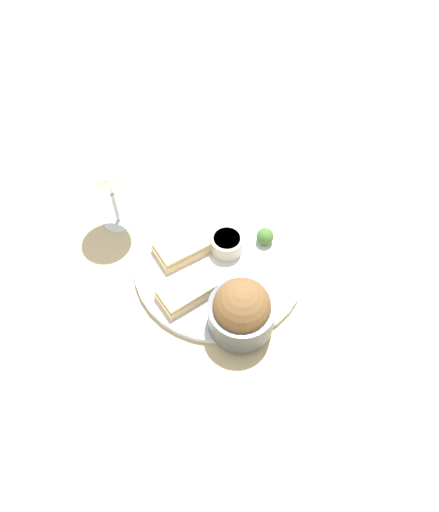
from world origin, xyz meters
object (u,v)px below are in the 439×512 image
cheese_toast_far (188,292)px  sauce_ramekin (227,243)px  cheese_toast_near (183,247)px  salad_bowl (241,311)px  wine_glass (108,179)px

cheese_toast_far → sauce_ramekin: bearing=4.9°
cheese_toast_near → cheese_toast_far: same height
cheese_toast_near → cheese_toast_far: 0.09m
salad_bowl → cheese_toast_far: (-0.02, 0.10, -0.03)m
salad_bowl → wine_glass: (0.03, 0.32, 0.06)m
sauce_ramekin → cheese_toast_far: sauce_ramekin is taller
salad_bowl → sauce_ramekin: (0.10, 0.11, -0.02)m
salad_bowl → cheese_toast_near: size_ratio=0.95×
salad_bowl → wine_glass: wine_glass is taller
salad_bowl → cheese_toast_near: bearing=73.7°
cheese_toast_near → sauce_ramekin: bearing=-47.5°
cheese_toast_far → wine_glass: bearing=77.9°
sauce_ramekin → cheese_toast_far: 0.12m
cheese_toast_far → wine_glass: size_ratio=0.68×
salad_bowl → cheese_toast_near: (0.05, 0.17, -0.03)m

